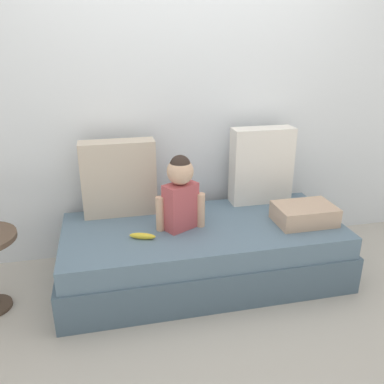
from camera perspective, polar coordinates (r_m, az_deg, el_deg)
ground_plane at (r=2.94m, az=1.52°, el=-11.91°), size 12.00×12.00×0.00m
back_wall at (r=3.03m, az=-0.88°, el=12.97°), size 5.14×0.10×2.34m
couch at (r=2.84m, az=1.56°, el=-8.50°), size 1.94×0.85×0.41m
throw_pillow_left at (r=2.87m, az=-10.37°, el=1.94°), size 0.52×0.16×0.54m
throw_pillow_right at (r=3.08m, az=9.84°, el=3.73°), size 0.46×0.16×0.58m
toddler at (r=2.60m, az=-1.66°, el=0.13°), size 0.33×0.21×0.51m
banana at (r=2.57m, az=-7.07°, el=-6.23°), size 0.17×0.10×0.04m
folded_blanket at (r=2.86m, az=15.70°, el=-3.01°), size 0.40×0.28×0.13m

